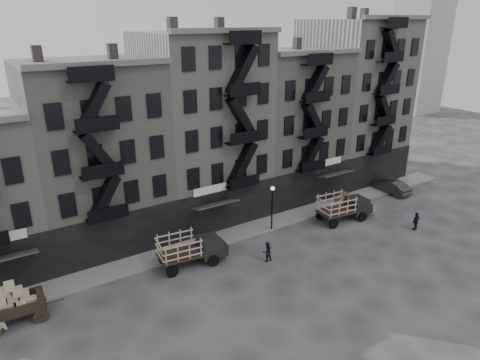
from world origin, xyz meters
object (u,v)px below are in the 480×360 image
wagon (13,299)px  car_east (356,202)px  car_far (391,186)px  pedestrian_mid (267,252)px  stake_truck_west (191,247)px  stake_truck_east (344,205)px  policeman (416,221)px

wagon → car_east: 31.15m
car_east → car_far: 6.52m
pedestrian_mid → car_east: bearing=-164.3°
stake_truck_west → stake_truck_east: 15.75m
pedestrian_mid → policeman: 14.84m
wagon → policeman: bearing=-7.2°
wagon → car_east: bearing=3.8°
stake_truck_east → car_far: (9.53, 2.04, -0.82)m
stake_truck_east → pedestrian_mid: (-10.47, -1.99, -0.73)m
wagon → policeman: wagon is taller
wagon → pedestrian_mid: bearing=-5.9°
stake_truck_east → car_east: bearing=27.7°
stake_truck_west → car_far: stake_truck_west is taller
car_far → pedestrian_mid: 20.39m
wagon → policeman: size_ratio=2.06×
stake_truck_west → car_east: stake_truck_west is taller
wagon → car_east: wagon is taller
car_east → pedestrian_mid: bearing=-163.3°
car_east → car_far: bearing=11.1°
wagon → car_far: (37.60, 1.28, -0.94)m
car_far → pedestrian_mid: (-19.99, -4.03, 0.09)m
pedestrian_mid → car_far: bearing=-166.1°
car_far → policeman: size_ratio=2.58×
wagon → car_far: 37.63m
stake_truck_west → car_east: size_ratio=1.31×
car_east → pedestrian_mid: size_ratio=2.54×
stake_truck_east → pedestrian_mid: stake_truck_east is taller
stake_truck_east → policeman: size_ratio=3.26×
stake_truck_west → stake_truck_east: stake_truck_east is taller
pedestrian_mid → stake_truck_east: bearing=-166.7°
stake_truck_west → pedestrian_mid: 6.01m
wagon → policeman: (32.13, -5.79, -0.81)m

